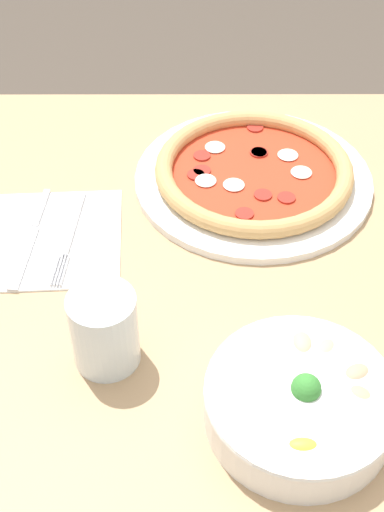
{
  "coord_description": "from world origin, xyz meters",
  "views": [
    {
      "loc": [
        -0.0,
        0.6,
        1.41
      ],
      "look_at": [
        -0.0,
        -0.06,
        0.75
      ],
      "focal_mm": 50.0,
      "sensor_mm": 36.0,
      "label": 1
    }
  ],
  "objects_px": {
    "pizza": "(251,173)",
    "fork": "(68,235)",
    "knife": "(30,232)",
    "glass": "(102,330)",
    "bowl": "(298,401)"
  },
  "relations": [
    {
      "from": "bowl",
      "to": "fork",
      "type": "relative_size",
      "value": 1.09
    },
    {
      "from": "knife",
      "to": "bowl",
      "type": "bearing_deg",
      "value": 53.4
    },
    {
      "from": "pizza",
      "to": "fork",
      "type": "xyz_separation_m",
      "value": [
        0.26,
        0.12,
        -0.01
      ]
    },
    {
      "from": "fork",
      "to": "glass",
      "type": "distance_m",
      "value": 0.22
    },
    {
      "from": "fork",
      "to": "knife",
      "type": "xyz_separation_m",
      "value": [
        0.05,
        -0.01,
        -0.0
      ]
    },
    {
      "from": "fork",
      "to": "pizza",
      "type": "bearing_deg",
      "value": 120.13
    },
    {
      "from": "pizza",
      "to": "fork",
      "type": "relative_size",
      "value": 1.88
    },
    {
      "from": "pizza",
      "to": "fork",
      "type": "distance_m",
      "value": 0.29
    },
    {
      "from": "fork",
      "to": "glass",
      "type": "relative_size",
      "value": 1.91
    },
    {
      "from": "bowl",
      "to": "glass",
      "type": "bearing_deg",
      "value": -21.33
    },
    {
      "from": "knife",
      "to": "glass",
      "type": "height_order",
      "value": "glass"
    },
    {
      "from": "knife",
      "to": "fork",
      "type": "bearing_deg",
      "value": 87.54
    },
    {
      "from": "pizza",
      "to": "glass",
      "type": "bearing_deg",
      "value": 59.76
    },
    {
      "from": "pizza",
      "to": "fork",
      "type": "height_order",
      "value": "pizza"
    },
    {
      "from": "knife",
      "to": "glass",
      "type": "relative_size",
      "value": 2.04
    }
  ]
}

